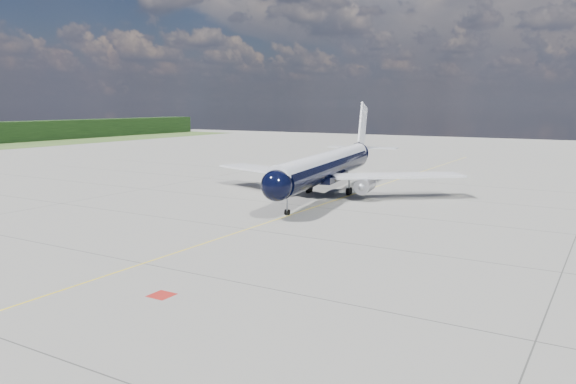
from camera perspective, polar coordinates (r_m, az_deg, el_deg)
name	(u,v)px	position (r m, az deg, el deg)	size (l,w,h in m)	color
ground	(332,201)	(76.25, 4.49, -0.94)	(320.00, 320.00, 0.00)	gray
taxiway_centerline	(315,207)	(71.88, 2.71, -1.53)	(0.16, 160.00, 0.01)	yellow
red_marking	(162,295)	(40.25, -12.72, -10.18)	(1.60, 1.60, 0.01)	maroon
main_airliner	(329,166)	(81.93, 4.18, 2.70)	(37.68, 46.35, 13.45)	black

